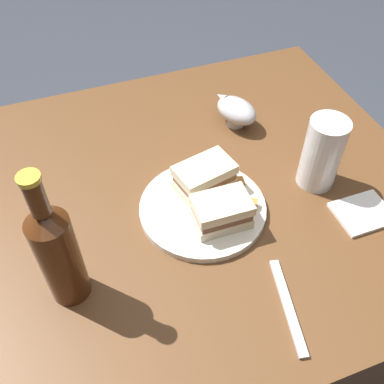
# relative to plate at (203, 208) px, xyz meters

# --- Properties ---
(ground_plane) EXTENTS (6.00, 6.00, 0.00)m
(ground_plane) POSITION_rel_plate_xyz_m (0.02, -0.06, -0.75)
(ground_plane) COLOR #333842
(dining_table) EXTENTS (1.05, 0.88, 0.74)m
(dining_table) POSITION_rel_plate_xyz_m (0.02, -0.06, -0.38)
(dining_table) COLOR brown
(dining_table) RESTS_ON ground
(plate) EXTENTS (0.25, 0.25, 0.01)m
(plate) POSITION_rel_plate_xyz_m (0.00, 0.00, 0.00)
(plate) COLOR silver
(plate) RESTS_ON dining_table
(sandwich_half_left) EXTENTS (0.11, 0.08, 0.06)m
(sandwich_half_left) POSITION_rel_plate_xyz_m (-0.02, 0.05, 0.04)
(sandwich_half_left) COLOR beige
(sandwich_half_left) RESTS_ON plate
(sandwich_half_right) EXTENTS (0.13, 0.10, 0.06)m
(sandwich_half_right) POSITION_rel_plate_xyz_m (-0.02, -0.05, 0.04)
(sandwich_half_right) COLOR beige
(sandwich_half_right) RESTS_ON plate
(potato_wedge_front) EXTENTS (0.05, 0.05, 0.02)m
(potato_wedge_front) POSITION_rel_plate_xyz_m (-0.08, 0.02, 0.02)
(potato_wedge_front) COLOR #B77F33
(potato_wedge_front) RESTS_ON plate
(potato_wedge_middle) EXTENTS (0.04, 0.05, 0.02)m
(potato_wedge_middle) POSITION_rel_plate_xyz_m (-0.05, -0.04, 0.02)
(potato_wedge_middle) COLOR gold
(potato_wedge_middle) RESTS_ON plate
(potato_wedge_back) EXTENTS (0.05, 0.03, 0.02)m
(potato_wedge_back) POSITION_rel_plate_xyz_m (-0.02, 0.03, 0.02)
(potato_wedge_back) COLOR #B77F33
(potato_wedge_back) RESTS_ON plate
(potato_wedge_left_edge) EXTENTS (0.04, 0.06, 0.02)m
(potato_wedge_left_edge) POSITION_rel_plate_xyz_m (-0.06, 0.04, 0.02)
(potato_wedge_left_edge) COLOR #AD702D
(potato_wedge_left_edge) RESTS_ON plate
(potato_wedge_right_edge) EXTENTS (0.03, 0.04, 0.02)m
(potato_wedge_right_edge) POSITION_rel_plate_xyz_m (-0.03, 0.02, 0.01)
(potato_wedge_right_edge) COLOR #AD702D
(potato_wedge_right_edge) RESTS_ON plate
(potato_wedge_stray) EXTENTS (0.05, 0.03, 0.02)m
(potato_wedge_stray) POSITION_rel_plate_xyz_m (-0.08, -0.02, 0.02)
(potato_wedge_stray) COLOR #AD702D
(potato_wedge_stray) RESTS_ON plate
(pint_glass) EXTENTS (0.08, 0.08, 0.16)m
(pint_glass) POSITION_rel_plate_xyz_m (-0.26, 0.00, 0.06)
(pint_glass) COLOR white
(pint_glass) RESTS_ON dining_table
(gravy_boat) EXTENTS (0.11, 0.13, 0.07)m
(gravy_boat) POSITION_rel_plate_xyz_m (-0.17, -0.23, 0.03)
(gravy_boat) COLOR #B7B7BC
(gravy_boat) RESTS_ON dining_table
(cider_bottle) EXTENTS (0.07, 0.07, 0.28)m
(cider_bottle) POSITION_rel_plate_xyz_m (0.28, 0.09, 0.11)
(cider_bottle) COLOR #47230F
(cider_bottle) RESTS_ON dining_table
(napkin) EXTENTS (0.11, 0.09, 0.01)m
(napkin) POSITION_rel_plate_xyz_m (-0.30, 0.12, -0.00)
(napkin) COLOR white
(napkin) RESTS_ON dining_table
(fork) EXTENTS (0.05, 0.18, 0.01)m
(fork) POSITION_rel_plate_xyz_m (-0.06, 0.25, -0.00)
(fork) COLOR silver
(fork) RESTS_ON dining_table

